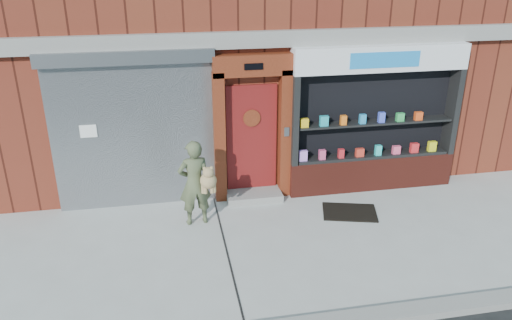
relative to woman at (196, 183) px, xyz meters
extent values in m
plane|color=#9E9E99|center=(1.95, -0.97, -0.82)|extent=(80.00, 80.00, 0.00)
cube|color=gray|center=(1.95, -3.12, -0.76)|extent=(60.00, 0.30, 0.12)
cube|color=gray|center=(1.95, 0.95, 2.33)|extent=(12.00, 0.16, 0.30)
cube|color=gray|center=(-1.05, 0.97, 0.58)|extent=(3.00, 0.10, 2.80)
cube|color=slate|center=(-1.05, 0.91, 2.10)|extent=(3.10, 0.30, 0.24)
cube|color=white|center=(-1.85, 0.91, 0.78)|extent=(0.30, 0.01, 0.24)
cube|color=#531D0E|center=(0.55, 0.89, 0.48)|extent=(0.22, 0.28, 2.60)
cube|color=#531D0E|center=(1.85, 0.89, 0.48)|extent=(0.22, 0.28, 2.60)
cube|color=#531D0E|center=(1.20, 0.89, 1.88)|extent=(1.50, 0.28, 0.40)
cube|color=black|center=(1.20, 0.74, 1.88)|extent=(0.35, 0.01, 0.12)
cube|color=maroon|center=(1.20, 1.00, 0.38)|extent=(1.00, 0.06, 2.20)
cylinder|color=black|center=(1.20, 0.96, 0.83)|extent=(0.28, 0.02, 0.28)
cylinder|color=#531D0E|center=(1.20, 0.95, 0.83)|extent=(0.34, 0.02, 0.34)
cube|color=gray|center=(1.20, 0.73, -0.74)|extent=(1.10, 0.55, 0.15)
cube|color=slate|center=(1.85, 0.74, 0.58)|extent=(0.10, 0.02, 0.18)
cube|color=maroon|center=(3.70, 0.83, -0.47)|extent=(3.50, 0.40, 0.70)
cube|color=black|center=(2.01, 0.83, 0.78)|extent=(0.12, 0.40, 1.80)
cube|color=black|center=(5.39, 0.83, 0.78)|extent=(0.12, 0.40, 1.80)
cube|color=black|center=(3.70, 1.02, 0.78)|extent=(3.30, 0.03, 1.80)
cube|color=black|center=(3.70, 0.83, -0.09)|extent=(3.20, 0.36, 0.06)
cube|color=black|center=(3.70, 0.83, 0.63)|extent=(3.20, 0.36, 0.04)
cube|color=white|center=(3.70, 0.83, 1.93)|extent=(3.50, 0.40, 0.50)
cube|color=#1872B7|center=(3.70, 0.63, 1.93)|extent=(1.40, 0.01, 0.30)
cube|color=#CB89F7|center=(2.20, 0.75, 0.05)|extent=(0.16, 0.09, 0.22)
cube|color=#D54778|center=(2.60, 0.75, 0.04)|extent=(0.13, 0.09, 0.20)
cube|color=red|center=(3.00, 0.75, 0.04)|extent=(0.11, 0.09, 0.19)
cube|color=red|center=(3.40, 0.75, 0.03)|extent=(0.17, 0.09, 0.17)
cube|color=#28CAC9|center=(3.80, 0.75, 0.05)|extent=(0.12, 0.09, 0.21)
cube|color=#F6527A|center=(4.20, 0.75, 0.03)|extent=(0.16, 0.09, 0.17)
cube|color=red|center=(4.60, 0.75, 0.04)|extent=(0.17, 0.09, 0.20)
cube|color=yellow|center=(5.00, 0.75, 0.05)|extent=(0.17, 0.09, 0.21)
cube|color=yellow|center=(2.20, 0.75, 0.74)|extent=(0.16, 0.09, 0.17)
cube|color=teal|center=(2.60, 0.75, 0.76)|extent=(0.17, 0.09, 0.20)
cube|color=orange|center=(3.00, 0.75, 0.75)|extent=(0.12, 0.09, 0.19)
cube|color=#2892C9|center=(3.40, 0.75, 0.75)|extent=(0.12, 0.09, 0.19)
cube|color=#445AE8|center=(3.80, 0.75, 0.76)|extent=(0.12, 0.09, 0.21)
cube|color=green|center=(4.20, 0.75, 0.74)|extent=(0.15, 0.09, 0.17)
cube|color=#F54F19|center=(4.60, 0.75, 0.74)|extent=(0.16, 0.09, 0.17)
imported|color=#4C5538|center=(-0.02, 0.01, -0.01)|extent=(0.63, 0.46, 1.61)
sphere|color=#9C7D4E|center=(0.22, -0.13, 0.08)|extent=(0.29, 0.29, 0.29)
sphere|color=#9C7D4E|center=(0.22, -0.17, 0.26)|extent=(0.20, 0.20, 0.20)
sphere|color=#9C7D4E|center=(0.16, -0.17, 0.34)|extent=(0.07, 0.07, 0.07)
sphere|color=#9C7D4E|center=(0.27, -0.17, 0.34)|extent=(0.07, 0.07, 0.07)
cylinder|color=#9C7D4E|center=(0.12, -0.13, -0.07)|extent=(0.07, 0.07, 0.18)
cylinder|color=#9C7D4E|center=(0.31, -0.13, -0.07)|extent=(0.07, 0.07, 0.18)
cylinder|color=#9C7D4E|center=(0.16, -0.15, -0.07)|extent=(0.07, 0.07, 0.18)
cylinder|color=#9C7D4E|center=(0.27, -0.15, -0.07)|extent=(0.07, 0.07, 0.18)
cube|color=black|center=(2.89, -0.17, -0.80)|extent=(1.16, 0.95, 0.03)
camera|label=1|loc=(-0.45, -8.12, 3.82)|focal=35.00mm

